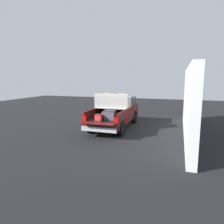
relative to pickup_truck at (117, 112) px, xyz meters
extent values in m
plane|color=black|center=(-0.36, 0.00, -0.98)|extent=(40.00, 40.00, 0.00)
cube|color=#470F0F|center=(-0.36, 0.00, -0.35)|extent=(5.50, 1.92, 0.44)
cube|color=black|center=(-1.56, 0.00, -0.11)|extent=(2.80, 1.80, 0.04)
cube|color=#470F0F|center=(-1.56, 0.93, 0.12)|extent=(2.80, 0.06, 0.50)
cube|color=#470F0F|center=(-1.56, -0.93, 0.12)|extent=(2.80, 0.06, 0.50)
cube|color=#470F0F|center=(-0.19, 0.00, 0.12)|extent=(0.06, 1.80, 0.50)
cube|color=#470F0F|center=(-3.24, 0.00, -0.11)|extent=(0.55, 1.80, 0.04)
cube|color=#B2B2B7|center=(-0.79, 0.00, 0.39)|extent=(1.25, 1.92, 0.04)
cube|color=#470F0F|center=(0.99, 0.00, 0.12)|extent=(2.30, 1.92, 0.50)
cube|color=#2D3842|center=(0.89, 0.00, 0.63)|extent=(1.94, 1.76, 0.53)
cube|color=#470F0F|center=(2.34, 0.00, 0.06)|extent=(0.40, 1.82, 0.38)
cube|color=#B2B2B7|center=(-3.08, 0.00, -0.45)|extent=(0.24, 1.92, 0.24)
cube|color=red|center=(-2.98, 0.88, 0.05)|extent=(0.06, 0.20, 0.28)
cube|color=red|center=(-2.98, -0.88, 0.05)|extent=(0.06, 0.20, 0.28)
cylinder|color=black|center=(1.39, 0.88, -0.55)|extent=(0.86, 0.30, 0.86)
cylinder|color=black|center=(1.39, -0.88, -0.55)|extent=(0.86, 0.30, 0.86)
cylinder|color=black|center=(-2.11, 0.88, -0.55)|extent=(0.86, 0.30, 0.86)
cylinder|color=black|center=(-2.11, -0.88, -0.55)|extent=(0.86, 0.30, 0.86)
cube|color=#474C56|center=(-2.29, -0.32, 0.15)|extent=(0.40, 0.55, 0.48)
cube|color=#31353C|center=(-2.29, -0.32, 0.42)|extent=(0.44, 0.59, 0.05)
ellipsoid|color=maroon|center=(-2.29, 0.05, 0.14)|extent=(0.20, 0.34, 0.45)
ellipsoid|color=maroon|center=(-2.40, 0.05, 0.07)|extent=(0.09, 0.24, 0.20)
cube|color=red|center=(-2.66, 0.21, 0.06)|extent=(0.26, 0.34, 0.30)
cube|color=#262628|center=(-2.66, 0.21, 0.23)|extent=(0.28, 0.36, 0.04)
cube|color=#9E9993|center=(-0.79, 0.00, 0.62)|extent=(0.90, 2.07, 0.42)
cube|color=#9E9993|center=(-1.16, 0.00, 1.03)|extent=(0.16, 2.07, 0.40)
cube|color=#9E9993|center=(-0.74, 0.94, 0.94)|extent=(0.66, 0.20, 0.22)
cube|color=#9E9993|center=(-0.74, -0.93, 0.94)|extent=(0.66, 0.20, 0.22)
cube|color=yellow|center=(-0.79, 0.47, 1.24)|extent=(1.00, 0.03, 0.02)
cube|color=yellow|center=(-0.79, -0.46, 1.24)|extent=(1.00, 0.03, 0.02)
cube|color=white|center=(-0.88, -4.37, 0.87)|extent=(9.60, 0.36, 3.70)
camera|label=1|loc=(-12.64, -3.87, 2.13)|focal=32.79mm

